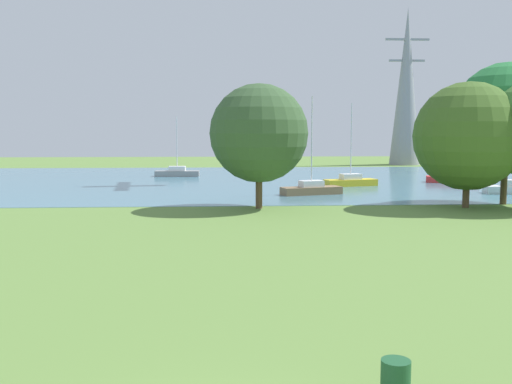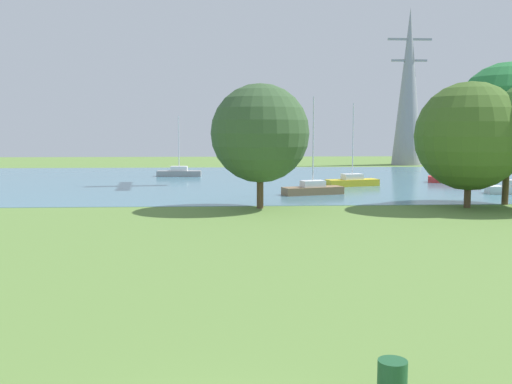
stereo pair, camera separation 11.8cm
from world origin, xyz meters
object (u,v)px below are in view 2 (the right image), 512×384
sailboat_gray (179,172)px  tree_mid_shore (260,133)px  litter_bin (392,381)px  sailboat_brown (313,189)px  sailboat_red (454,178)px  sailboat_yellow (352,181)px  tree_east_near (509,116)px  electricity_pylon (409,87)px  tree_east_far (470,136)px

sailboat_gray → tree_mid_shore: size_ratio=0.81×
litter_bin → sailboat_gray: (-8.23, 53.38, 0.06)m
sailboat_brown → sailboat_red: sailboat_brown is taller
sailboat_yellow → sailboat_brown: (-4.63, -6.69, 0.00)m
sailboat_brown → sailboat_red: size_ratio=1.10×
sailboat_yellow → sailboat_red: 10.85m
tree_east_near → electricity_pylon: size_ratio=0.43×
litter_bin → sailboat_brown: size_ratio=0.10×
tree_east_far → sailboat_brown: bearing=138.0°
litter_bin → electricity_pylon: bearing=72.3°
tree_east_far → tree_mid_shore: bearing=178.4°
sailboat_yellow → electricity_pylon: electricity_pylon is taller
sailboat_gray → tree_mid_shore: tree_mid_shore is taller
sailboat_yellow → tree_mid_shore: (-9.25, -14.43, 4.40)m
litter_bin → sailboat_brown: (3.74, 34.73, 0.07)m
sailboat_yellow → sailboat_brown: size_ratio=0.97×
tree_east_near → sailboat_brown: bearing=151.6°
sailboat_brown → electricity_pylon: (19.71, 38.55, 10.83)m
tree_east_near → tree_east_far: bearing=-155.8°
sailboat_red → tree_east_near: 17.19m
sailboat_brown → tree_east_near: size_ratio=0.79×
tree_mid_shore → electricity_pylon: bearing=62.3°
sailboat_brown → tree_east_near: 15.03m
sailboat_red → tree_mid_shore: tree_mid_shore is taller
sailboat_brown → tree_mid_shore: tree_mid_shore is taller
tree_mid_shore → sailboat_gray: bearing=105.6°
litter_bin → sailboat_brown: sailboat_brown is taller
sailboat_gray → sailboat_yellow: size_ratio=0.88×
sailboat_brown → sailboat_red: 17.81m
sailboat_brown → electricity_pylon: bearing=62.9°
sailboat_gray → tree_east_far: tree_east_far is taller
sailboat_yellow → sailboat_red: size_ratio=1.07×
tree_mid_shore → sailboat_brown: bearing=59.1°
sailboat_yellow → tree_east_near: (7.65, -13.34, 5.56)m
sailboat_red → tree_east_near: tree_east_near is taller
sailboat_brown → tree_mid_shore: size_ratio=0.95×
sailboat_brown → tree_east_far: (9.01, -8.11, 4.21)m
sailboat_gray → sailboat_yellow: sailboat_yellow is taller
litter_bin → sailboat_red: sailboat_red is taller
litter_bin → tree_mid_shore: tree_mid_shore is taller
sailboat_gray → sailboat_red: sailboat_red is taller
litter_bin → sailboat_yellow: bearing=78.6°
tree_mid_shore → electricity_pylon: electricity_pylon is taller
sailboat_yellow → electricity_pylon: 36.87m
sailboat_red → sailboat_brown: bearing=-148.3°
litter_bin → electricity_pylon: electricity_pylon is taller
litter_bin → sailboat_red: bearing=66.8°
sailboat_yellow → litter_bin: bearing=-101.4°
sailboat_red → electricity_pylon: bearing=81.1°
sailboat_brown → tree_mid_shore: bearing=-120.9°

